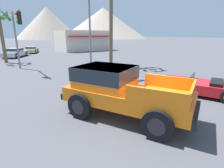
% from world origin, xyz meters
% --- Properties ---
extents(ground_plane, '(320.00, 320.00, 0.00)m').
position_xyz_m(ground_plane, '(0.00, 0.00, 0.00)').
color(ground_plane, '#4C4C51').
extents(orange_pickup_truck, '(3.94, 5.40, 1.93)m').
position_xyz_m(orange_pickup_truck, '(-0.43, 0.60, 1.12)').
color(orange_pickup_truck, orange).
rests_on(orange_pickup_truck, ground_plane).
extents(red_convertible_car, '(3.19, 4.47, 1.03)m').
position_xyz_m(red_convertible_car, '(4.72, 0.00, 0.43)').
color(red_convertible_car, red).
rests_on(red_convertible_car, ground_plane).
extents(parked_car_tan, '(3.09, 4.50, 1.08)m').
position_xyz_m(parked_car_tan, '(1.88, 28.47, 0.56)').
color(parked_car_tan, tan).
rests_on(parked_car_tan, ground_plane).
extents(parked_car_silver, '(4.10, 4.71, 1.24)m').
position_xyz_m(parked_car_silver, '(-1.19, 23.68, 0.63)').
color(parked_car_silver, '#B7BABF').
rests_on(parked_car_silver, ground_plane).
extents(traffic_light_main, '(0.38, 3.78, 5.03)m').
position_xyz_m(traffic_light_main, '(-2.09, 12.31, 3.54)').
color(traffic_light_main, slate).
rests_on(traffic_light_main, ground_plane).
extents(street_lamp_post, '(0.90, 0.24, 7.95)m').
position_xyz_m(street_lamp_post, '(2.12, 7.49, 4.76)').
color(street_lamp_post, slate).
rests_on(street_lamp_post, ground_plane).
extents(storefront_building, '(9.63, 7.00, 3.80)m').
position_xyz_m(storefront_building, '(11.69, 28.16, 1.90)').
color(storefront_building, beige).
rests_on(storefront_building, ground_plane).
extents(distant_mountain_range, '(173.56, 66.54, 20.80)m').
position_xyz_m(distant_mountain_range, '(14.85, 108.77, 8.51)').
color(distant_mountain_range, gray).
rests_on(distant_mountain_range, ground_plane).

